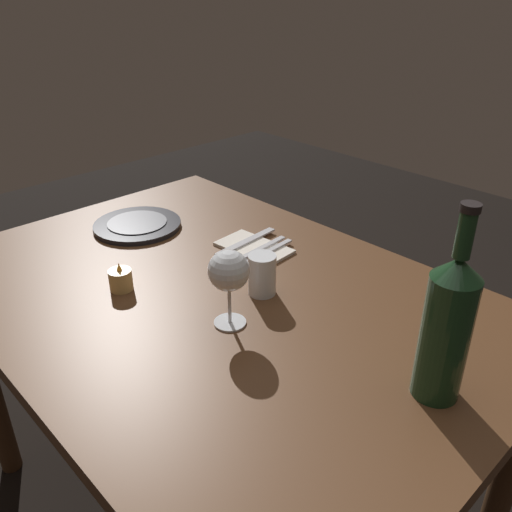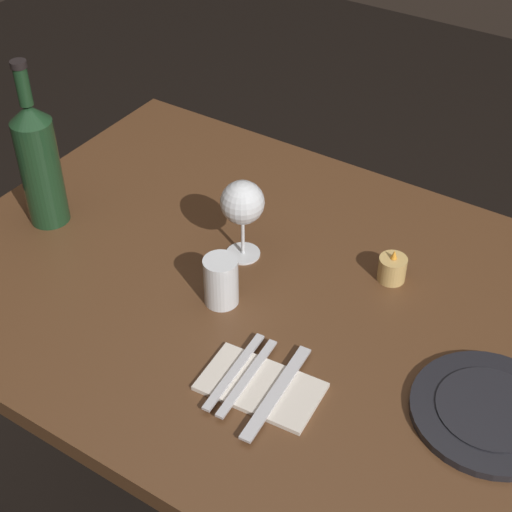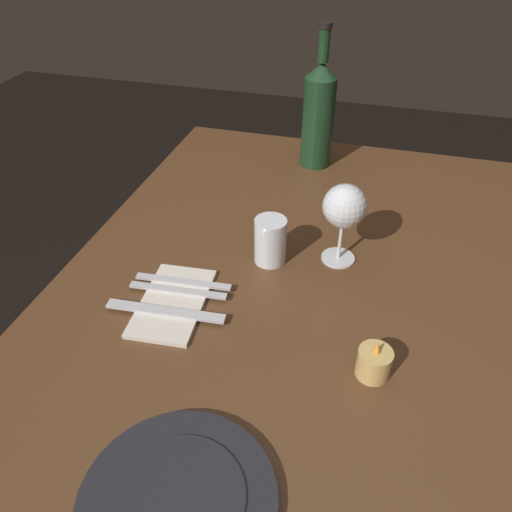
{
  "view_description": "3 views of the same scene",
  "coord_description": "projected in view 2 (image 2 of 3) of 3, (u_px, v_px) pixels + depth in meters",
  "views": [
    {
      "loc": [
        -0.8,
        0.64,
        1.37
      ],
      "look_at": [
        -0.04,
        -0.09,
        0.81
      ],
      "focal_mm": 37.52,
      "sensor_mm": 36.0,
      "label": 1
    },
    {
      "loc": [
        0.53,
        -0.89,
        1.69
      ],
      "look_at": [
        -0.05,
        0.0,
        0.8
      ],
      "focal_mm": 54.52,
      "sensor_mm": 36.0,
      "label": 2
    },
    {
      "loc": [
        0.66,
        0.1,
        1.34
      ],
      "look_at": [
        0.0,
        -0.08,
        0.81
      ],
      "focal_mm": 34.21,
      "sensor_mm": 36.0,
      "label": 3
    }
  ],
  "objects": [
    {
      "name": "folded_napkin",
      "position": [
        261.0,
        387.0,
        1.23
      ],
      "size": [
        0.2,
        0.12,
        0.01
      ],
      "color": "silver",
      "rests_on": "dining_table"
    },
    {
      "name": "fork_outer",
      "position": [
        234.0,
        371.0,
        1.24
      ],
      "size": [
        0.03,
        0.18,
        0.0
      ],
      "color": "silver",
      "rests_on": "folded_napkin"
    },
    {
      "name": "table_knife",
      "position": [
        277.0,
        392.0,
        1.21
      ],
      "size": [
        0.04,
        0.21,
        0.0
      ],
      "color": "silver",
      "rests_on": "folded_napkin"
    },
    {
      "name": "wine_glass_left",
      "position": [
        242.0,
        204.0,
        1.41
      ],
      "size": [
        0.08,
        0.08,
        0.16
      ],
      "color": "white",
      "rests_on": "dining_table"
    },
    {
      "name": "dining_table",
      "position": [
        278.0,
        329.0,
        1.46
      ],
      "size": [
        1.3,
        0.9,
        0.74
      ],
      "color": "#56351E",
      "rests_on": "ground"
    },
    {
      "name": "water_tumbler",
      "position": [
        221.0,
        283.0,
        1.36
      ],
      "size": [
        0.06,
        0.06,
        0.09
      ],
      "color": "white",
      "rests_on": "dining_table"
    },
    {
      "name": "dinner_plate",
      "position": [
        489.0,
        411.0,
        1.19
      ],
      "size": [
        0.24,
        0.24,
        0.02
      ],
      "color": "black",
      "rests_on": "dining_table"
    },
    {
      "name": "fork_inner",
      "position": [
        247.0,
        377.0,
        1.23
      ],
      "size": [
        0.03,
        0.18,
        0.0
      ],
      "color": "silver",
      "rests_on": "folded_napkin"
    },
    {
      "name": "votive_candle",
      "position": [
        392.0,
        269.0,
        1.42
      ],
      "size": [
        0.05,
        0.05,
        0.07
      ],
      "color": "#DBB266",
      "rests_on": "dining_table"
    },
    {
      "name": "wine_bottle",
      "position": [
        39.0,
        162.0,
        1.49
      ],
      "size": [
        0.08,
        0.08,
        0.34
      ],
      "color": "#19381E",
      "rests_on": "dining_table"
    }
  ]
}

